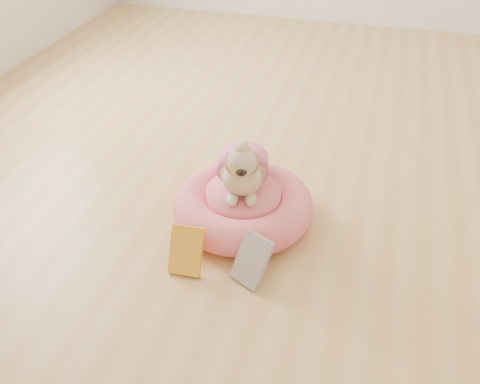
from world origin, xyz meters
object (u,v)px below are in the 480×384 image
(book_yellow, at_px, (186,250))
(book_white, at_px, (252,260))
(pet_bed, at_px, (243,206))
(dog, at_px, (243,158))

(book_yellow, bearing_deg, book_white, -0.54)
(pet_bed, distance_m, book_yellow, 0.36)
(pet_bed, bearing_deg, book_yellow, -110.49)
(dog, bearing_deg, book_yellow, -120.59)
(pet_bed, xyz_separation_m, book_white, (0.12, -0.33, 0.02))
(pet_bed, xyz_separation_m, dog, (-0.01, 0.03, 0.21))
(pet_bed, relative_size, book_yellow, 3.18)
(book_white, bearing_deg, dog, 137.95)
(dog, bearing_deg, book_white, -83.02)
(dog, height_order, book_yellow, dog)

